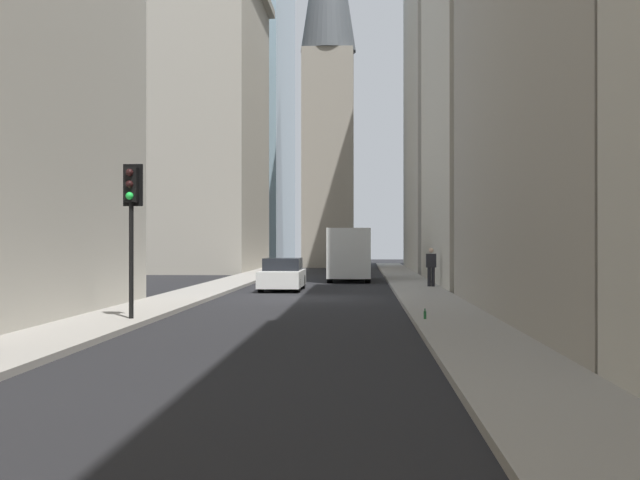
{
  "coord_description": "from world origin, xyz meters",
  "views": [
    {
      "loc": [
        -29.92,
        -2.09,
        2.12
      ],
      "look_at": [
        18.18,
        0.45,
        2.24
      ],
      "focal_mm": 44.9,
      "sensor_mm": 36.0,
      "label": 1
    }
  ],
  "objects_px": {
    "sedan_white": "(282,275)",
    "traffic_light_foreground": "(131,205)",
    "pedestrian": "(431,265)",
    "delivery_truck": "(350,254)",
    "discarded_bottle": "(425,315)"
  },
  "relations": [
    {
      "from": "sedan_white",
      "to": "pedestrian",
      "type": "bearing_deg",
      "value": -81.43
    },
    {
      "from": "pedestrian",
      "to": "delivery_truck",
      "type": "bearing_deg",
      "value": 25.83
    },
    {
      "from": "traffic_light_foreground",
      "to": "discarded_bottle",
      "type": "relative_size",
      "value": 14.88
    },
    {
      "from": "sedan_white",
      "to": "discarded_bottle",
      "type": "distance_m",
      "value": 15.11
    },
    {
      "from": "delivery_truck",
      "to": "sedan_white",
      "type": "height_order",
      "value": "delivery_truck"
    },
    {
      "from": "discarded_bottle",
      "to": "delivery_truck",
      "type": "bearing_deg",
      "value": 5.72
    },
    {
      "from": "sedan_white",
      "to": "traffic_light_foreground",
      "type": "relative_size",
      "value": 1.07
    },
    {
      "from": "delivery_truck",
      "to": "discarded_bottle",
      "type": "height_order",
      "value": "delivery_truck"
    },
    {
      "from": "sedan_white",
      "to": "delivery_truck",
      "type": "bearing_deg",
      "value": -17.71
    },
    {
      "from": "delivery_truck",
      "to": "traffic_light_foreground",
      "type": "xyz_separation_m",
      "value": [
        -23.25,
        5.29,
        1.63
      ]
    },
    {
      "from": "delivery_truck",
      "to": "sedan_white",
      "type": "distance_m",
      "value": 9.24
    },
    {
      "from": "sedan_white",
      "to": "discarded_bottle",
      "type": "bearing_deg",
      "value": -160.26
    },
    {
      "from": "traffic_light_foreground",
      "to": "pedestrian",
      "type": "xyz_separation_m",
      "value": [
        15.47,
        -9.06,
        -2.02
      ]
    },
    {
      "from": "traffic_light_foreground",
      "to": "discarded_bottle",
      "type": "xyz_separation_m",
      "value": [
        0.26,
        -7.59,
        -2.84
      ]
    },
    {
      "from": "delivery_truck",
      "to": "discarded_bottle",
      "type": "bearing_deg",
      "value": -174.28
    }
  ]
}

